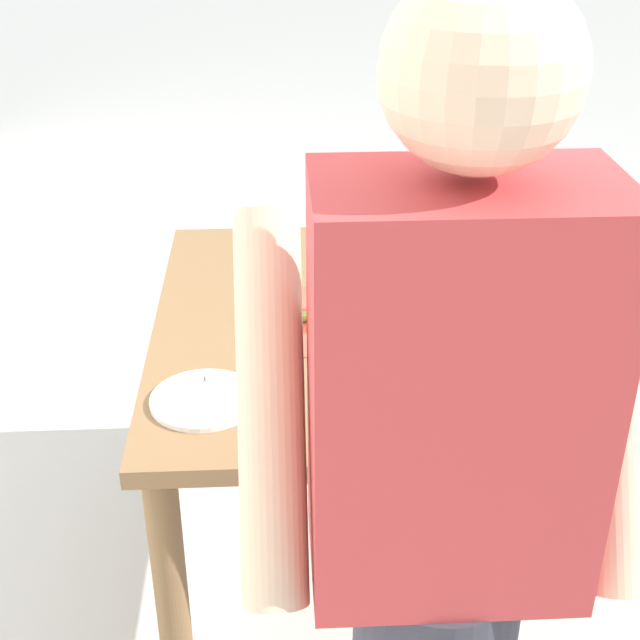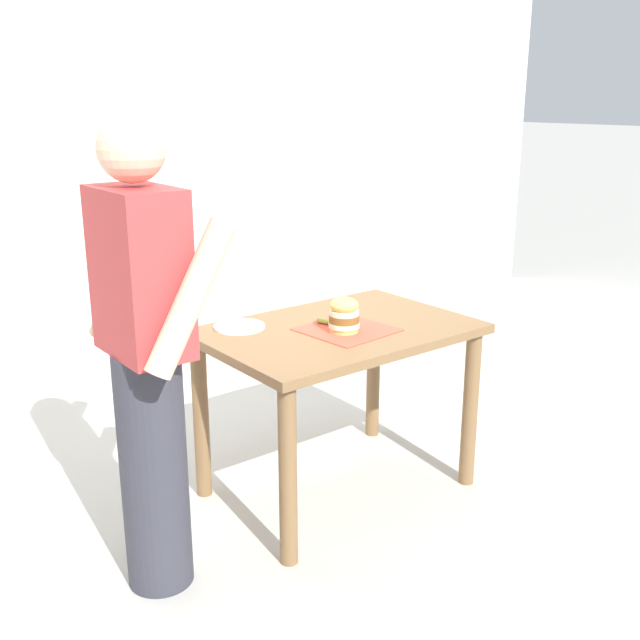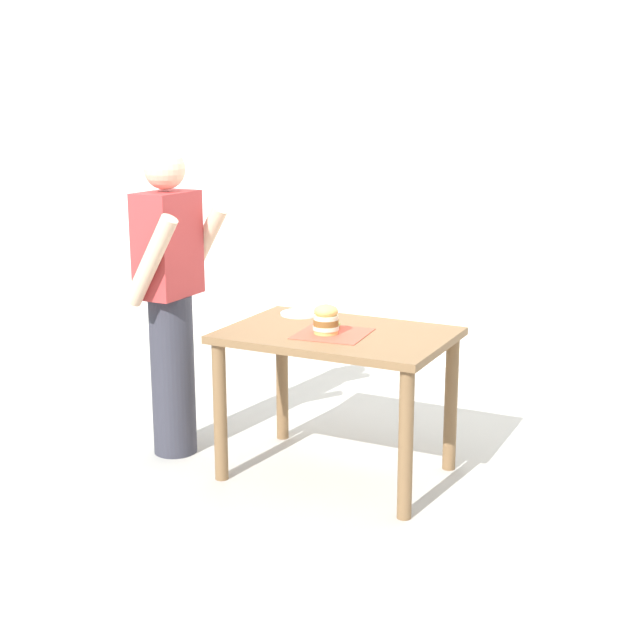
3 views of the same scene
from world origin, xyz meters
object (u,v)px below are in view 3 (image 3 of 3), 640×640
Objects in this scene: sandwich at (326,319)px; pickle_spear at (337,326)px; side_plate_with_forks at (300,314)px; diner_across_table at (170,298)px; patio_table at (337,357)px.

sandwich is 0.14m from pickle_spear.
side_plate_with_forks is at bearing 58.60° from pickle_spear.
sandwich is at bearing -135.71° from side_plate_with_forks.
diner_across_table reaches higher than sandwich.
side_plate_with_forks is (0.32, 0.32, -0.07)m from sandwich.
diner_across_table is at bearing 97.43° from patio_table.
pickle_spear is (0.06, 0.03, 0.15)m from patio_table.
sandwich is 0.46m from side_plate_with_forks.
side_plate_with_forks is at bearing 44.29° from sandwich.
patio_table is at bearing -82.57° from diner_across_table.
diner_across_table is (-0.12, 0.95, 0.24)m from patio_table.
patio_table is 0.98m from diner_across_table.
pickle_spear reaches higher than side_plate_with_forks.
pickle_spear is 0.37m from side_plate_with_forks.
patio_table is 0.45m from side_plate_with_forks.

